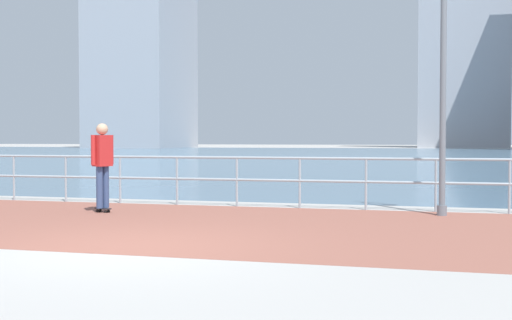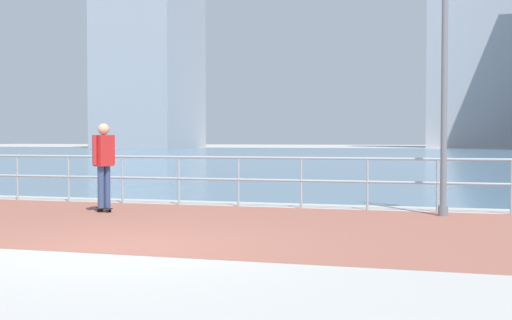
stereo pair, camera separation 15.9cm
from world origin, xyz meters
The scene contains 8 objects.
ground centered at (0.00, 40.00, 0.00)m, with size 220.00×220.00×0.00m, color #ADAAA5.
brick_paving centered at (0.00, 2.45, 0.00)m, with size 28.00×5.99×0.01m, color #935647.
harbor_water centered at (0.00, 50.45, 0.00)m, with size 180.00×88.00×0.00m, color slate.
waterfront_railing centered at (0.00, 5.45, 0.76)m, with size 25.25×0.06×1.10m.
lamppost centered at (4.46, 4.79, 2.78)m, with size 0.79×0.46×5.02m.
skateboarder centered at (-2.31, 3.70, 1.08)m, with size 0.41×0.54×1.80m.
tower_steel centered at (10.46, 105.20, 20.30)m, with size 14.34×10.84×42.26m.
tower_glass centered at (-40.84, 89.75, 16.87)m, with size 13.38×17.03×35.41m.
Camera 2 is at (4.06, -7.93, 1.49)m, focal length 44.85 mm.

